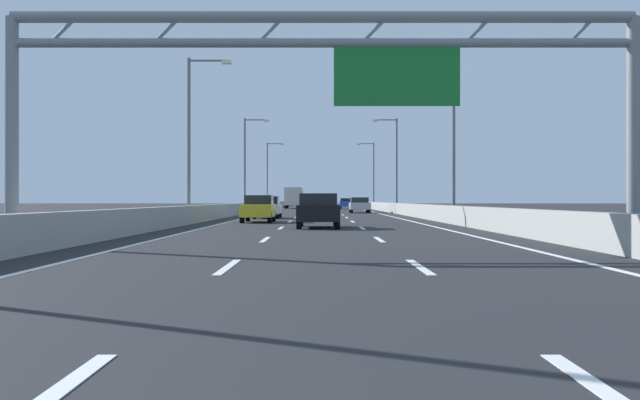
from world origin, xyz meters
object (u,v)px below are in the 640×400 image
(streetlamp_right_far, at_px, (395,159))
(blue_car, at_px, (347,203))
(yellow_car, at_px, (259,209))
(streetlamp_left_mid, at_px, (194,129))
(streetlamp_left_far, at_px, (248,159))
(streetlamp_right_distant, at_px, (373,171))
(box_truck, at_px, (295,197))
(black_car, at_px, (319,210))
(white_car, at_px, (268,207))
(streetlamp_right_mid, at_px, (450,129))
(silver_car, at_px, (360,205))
(sign_gantry, at_px, (333,66))
(streetlamp_left_distant, at_px, (270,171))

(streetlamp_right_far, xyz_separation_m, blue_car, (-3.97, 24.00, -4.64))
(yellow_car, bearing_deg, blue_car, 82.87)
(streetlamp_left_mid, bearing_deg, streetlamp_left_far, 90.00)
(streetlamp_right_distant, bearing_deg, box_truck, -168.50)
(streetlamp_left_far, height_order, black_car, streetlamp_left_far)
(white_car, bearing_deg, yellow_car, -89.22)
(streetlamp_right_mid, xyz_separation_m, black_car, (-7.62, -9.31, -4.61))
(blue_car, height_order, white_car, white_car)
(box_truck, bearing_deg, black_car, -86.95)
(streetlamp_left_far, bearing_deg, box_truck, 82.54)
(streetlamp_left_far, distance_m, silver_car, 12.81)
(streetlamp_right_mid, xyz_separation_m, box_truck, (-11.24, 58.63, -3.76))
(white_car, relative_size, box_truck, 0.53)
(blue_car, xyz_separation_m, box_truck, (-7.28, 4.18, 0.88))
(streetlamp_right_distant, height_order, silver_car, streetlamp_right_distant)
(streetlamp_right_far, bearing_deg, black_car, -100.84)
(yellow_car, bearing_deg, sign_gantry, -79.53)
(streetlamp_right_mid, bearing_deg, white_car, 149.10)
(sign_gantry, height_order, black_car, sign_gantry)
(sign_gantry, distance_m, silver_car, 48.47)
(black_car, xyz_separation_m, blue_car, (3.65, 63.77, -0.03))
(streetlamp_left_distant, relative_size, streetlamp_right_distant, 1.00)
(streetlamp_right_far, distance_m, streetlamp_left_distant, 33.92)
(streetlamp_right_mid, distance_m, streetlamp_right_distant, 60.92)
(streetlamp_left_far, height_order, streetlamp_right_distant, same)
(streetlamp_left_distant, relative_size, black_car, 2.21)
(streetlamp_right_mid, relative_size, black_car, 2.21)
(streetlamp_right_mid, relative_size, streetlamp_left_distant, 1.00)
(streetlamp_right_far, height_order, streetlamp_left_distant, same)
(streetlamp_right_mid, distance_m, streetlamp_left_far, 33.92)
(black_car, bearing_deg, streetlamp_right_mid, 50.72)
(blue_car, bearing_deg, streetlamp_left_far, -114.56)
(streetlamp_left_distant, height_order, black_car, streetlamp_left_distant)
(streetlamp_right_far, relative_size, black_car, 2.21)
(streetlamp_right_distant, relative_size, white_car, 2.22)
(streetlamp_left_mid, height_order, white_car, streetlamp_left_mid)
(streetlamp_left_distant, distance_m, blue_car, 13.55)
(black_car, distance_m, silver_car, 35.76)
(streetlamp_left_far, relative_size, white_car, 2.22)
(streetlamp_right_mid, xyz_separation_m, streetlamp_left_distant, (-14.93, 60.92, 0.00))
(streetlamp_right_distant, bearing_deg, white_car, -101.54)
(sign_gantry, xyz_separation_m, streetlamp_right_far, (7.21, 52.39, 0.52))
(streetlamp_left_distant, bearing_deg, box_truck, -31.78)
(streetlamp_right_far, relative_size, streetlamp_right_distant, 1.00)
(streetlamp_left_far, distance_m, streetlamp_right_far, 14.93)
(streetlamp_left_mid, bearing_deg, white_car, 59.89)
(sign_gantry, relative_size, streetlamp_right_distant, 1.81)
(black_car, distance_m, white_car, 16.32)
(silver_car, xyz_separation_m, box_truck, (-7.48, 32.40, 0.88))
(streetlamp_right_distant, height_order, yellow_car, streetlamp_right_distant)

